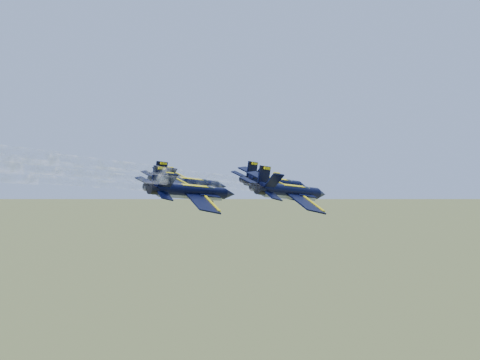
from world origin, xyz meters
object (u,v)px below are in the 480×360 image
at_px(jet_left, 189,183).
at_px(jet_slot, 193,191).
at_px(jet_right, 291,191).
at_px(jet_lead, 276,183).

height_order(jet_left, jet_slot, same).
bearing_deg(jet_right, jet_lead, 138.12).
xyz_separation_m(jet_lead, jet_left, (-14.84, -5.70, 0.00)).
height_order(jet_lead, jet_right, same).
distance_m(jet_right, jet_slot, 15.46).
bearing_deg(jet_left, jet_lead, 40.34).
distance_m(jet_lead, jet_left, 15.89).
relative_size(jet_lead, jet_left, 1.00).
relative_size(jet_right, jet_slot, 1.00).
bearing_deg(jet_slot, jet_lead, 87.49).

